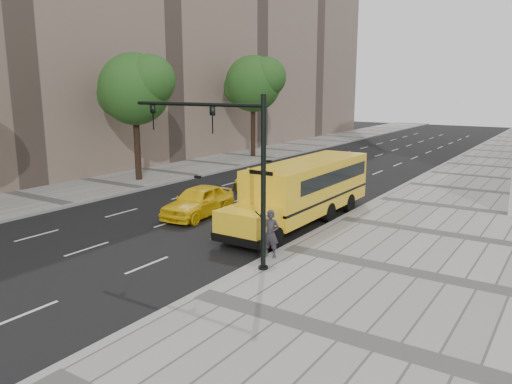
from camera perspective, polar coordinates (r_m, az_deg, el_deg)
The scene contains 12 objects.
ground at distance 28.47m, azimuth -1.46°, elevation -1.55°, with size 140.00×140.00×0.00m, color black.
sidewalk_museum at distance 23.95m, azimuth 22.93°, elevation -4.94°, with size 12.00×140.00×0.15m, color #9A9691.
sidewalk_far at distance 35.76m, azimuth -16.09°, elevation 0.89°, with size 6.00×140.00×0.15m, color #9A9691.
curb_museum at distance 25.61m, azimuth 9.65°, elevation -3.09°, with size 0.30×140.00×0.15m, color gray.
curb_far at distance 33.57m, azimuth -12.74°, elevation 0.37°, with size 0.30×140.00×0.15m, color gray.
tree_b at distance 36.04m, azimuth -13.62°, elevation 11.43°, with size 5.56×4.94×8.96m.
tree_c at distance 47.38m, azimuth -0.25°, elevation 12.33°, with size 5.84×5.19×9.52m.
school_bus at distance 25.03m, azimuth 5.78°, elevation 0.65°, with size 2.96×11.56×3.19m.
taxi_near at distance 26.08m, azimuth -6.62°, elevation -1.05°, with size 1.92×4.77×1.62m, color yellow.
taxi_far at distance 32.37m, azimuth 1.50°, elevation 1.45°, with size 1.59×4.56×1.50m, color yellow.
pedestrian at distance 19.27m, azimuth 1.68°, elevation -4.80°, with size 0.68×0.45×1.88m, color #2F2B33.
traffic_signal at distance 18.15m, azimuth -2.90°, elevation 3.86°, with size 6.18×0.36×6.40m.
Camera 1 is at (15.83, -22.72, 6.64)m, focal length 35.00 mm.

